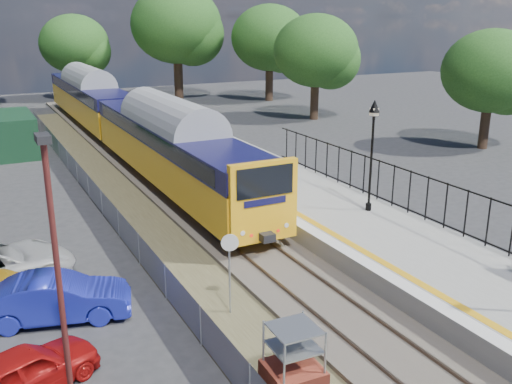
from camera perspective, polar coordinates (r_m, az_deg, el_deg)
ground at (r=17.28m, az=9.20°, el=-13.06°), size 120.00×120.00×0.00m
track_bed at (r=24.74m, az=-4.94°, el=-3.10°), size 5.90×80.00×0.29m
platform at (r=25.28m, az=6.35°, el=-1.83°), size 5.00×70.00×0.90m
platform_edge at (r=24.11m, az=2.28°, el=-1.54°), size 0.90×70.00×0.01m
victorian_lamp_north at (r=23.37m, az=11.63°, el=6.12°), size 0.44×0.44×4.60m
palisade_fence at (r=22.14m, az=19.83°, el=-1.77°), size 0.12×26.00×2.00m
wire_fence at (r=25.67m, az=-14.68°, el=-1.65°), size 0.06×52.00×1.20m
tree_line at (r=54.94m, az=-16.55°, el=14.37°), size 56.80×43.80×11.88m
train at (r=39.19m, az=-13.39°, el=7.47°), size 2.82×40.83×3.51m
brick_plinth at (r=13.71m, az=3.76°, el=-16.99°), size 1.27×1.27×1.98m
speed_sign at (r=16.87m, az=-2.64°, el=-6.92°), size 0.51×0.20×2.61m
carpark_lamp at (r=11.85m, az=-19.16°, el=-7.98°), size 0.25×0.50×6.60m
car_red at (r=15.14m, az=-22.11°, el=-16.25°), size 3.86×2.77×1.22m
car_blue at (r=18.03m, az=-19.29°, el=-9.99°), size 4.48×2.50×1.40m
car_yellow at (r=19.50m, az=-24.08°, el=-8.90°), size 3.90×1.65×1.12m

